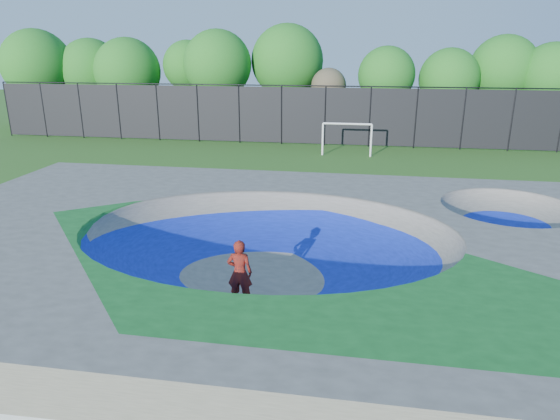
{
  "coord_description": "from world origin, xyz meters",
  "views": [
    {
      "loc": [
        2.58,
        -13.23,
        6.5
      ],
      "look_at": [
        -0.12,
        3.0,
        1.1
      ],
      "focal_mm": 32.0,
      "sensor_mm": 36.0,
      "label": 1
    }
  ],
  "objects": [
    {
      "name": "skateboard",
      "position": [
        -0.39,
        -1.75,
        0.03
      ],
      "size": [
        0.81,
        0.37,
        0.05
      ],
      "primitive_type": "cube",
      "rotation": [
        0.0,
        0.0,
        0.21
      ],
      "color": "black",
      "rests_on": "ground"
    },
    {
      "name": "treeline",
      "position": [
        -0.88,
        26.26,
        4.93
      ],
      "size": [
        53.11,
        7.32,
        8.28
      ],
      "color": "#412D20",
      "rests_on": "ground"
    },
    {
      "name": "fence",
      "position": [
        0.0,
        21.0,
        2.1
      ],
      "size": [
        48.09,
        0.09,
        4.04
      ],
      "color": "black",
      "rests_on": "ground"
    },
    {
      "name": "skater",
      "position": [
        -0.39,
        -1.75,
        0.91
      ],
      "size": [
        0.67,
        0.46,
        1.81
      ],
      "primitive_type": "imported",
      "rotation": [
        0.0,
        0.0,
        3.18
      ],
      "color": "red",
      "rests_on": "ground"
    },
    {
      "name": "soccer_goal",
      "position": [
        1.63,
        17.75,
        1.42
      ],
      "size": [
        3.1,
        0.12,
        2.05
      ],
      "color": "white",
      "rests_on": "ground"
    },
    {
      "name": "ground",
      "position": [
        0.0,
        0.0,
        0.0
      ],
      "size": [
        120.0,
        120.0,
        0.0
      ],
      "primitive_type": "plane",
      "color": "#2C5B19",
      "rests_on": "ground"
    },
    {
      "name": "skate_deck",
      "position": [
        0.0,
        0.0,
        0.75
      ],
      "size": [
        22.0,
        14.0,
        1.5
      ],
      "primitive_type": "cube",
      "color": "gray",
      "rests_on": "ground"
    }
  ]
}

